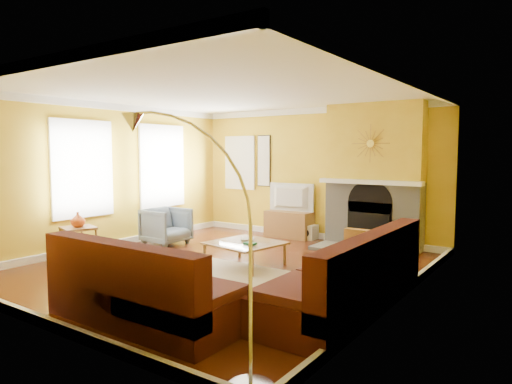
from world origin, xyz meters
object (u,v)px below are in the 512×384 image
Objects in this scene: sectional_sofa at (251,262)px; media_console at (289,224)px; armchair at (166,226)px; side_table at (79,243)px; arc_lamp at (192,244)px; coffee_table at (245,254)px.

sectional_sofa is 4.11m from media_console.
armchair is 1.41× the size of side_table.
arc_lamp reaches higher than armchair.
armchair reaches higher than coffee_table.
arc_lamp is (0.73, -1.83, 0.61)m from sectional_sofa.
armchair is 0.37× the size of arc_lamp.
arc_lamp is at bearing -23.21° from side_table.
media_console is at bearing 114.05° from sectional_sofa.
coffee_table is 3.57m from arc_lamp.
arc_lamp is at bearing -130.60° from armchair.
arc_lamp is (1.69, -3.03, 0.86)m from coffee_table.
coffee_table is 2.64m from media_console.
armchair reaches higher than media_console.
media_console is at bearing 105.60° from coffee_table.
sectional_sofa is 6.27× the size of side_table.
sectional_sofa is at bearing -116.95° from armchair.
arc_lamp is (4.00, -3.58, 0.71)m from armchair.
coffee_table is 1.00× the size of media_console.
arc_lamp is at bearing -60.87° from coffee_table.
sectional_sofa reaches higher than side_table.
arc_lamp reaches higher than media_console.
arc_lamp reaches higher than side_table.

